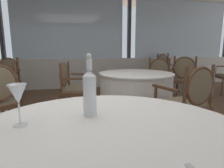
% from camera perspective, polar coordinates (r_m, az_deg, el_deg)
% --- Properties ---
extents(window_wall_far, '(10.91, 0.14, 2.84)m').
position_cam_1_polar(window_wall_far, '(5.39, -12.80, 10.73)').
color(window_wall_far, silver).
rests_on(window_wall_far, ground_plane).
extents(water_bottle, '(0.07, 0.07, 0.33)m').
position_cam_1_polar(water_bottle, '(0.98, -6.97, -2.30)').
color(water_bottle, white).
rests_on(water_bottle, foreground_table).
extents(wine_glass, '(0.08, 0.08, 0.20)m').
position_cam_1_polar(wine_glass, '(0.94, -27.25, -3.07)').
color(wine_glass, white).
rests_on(wine_glass, foreground_table).
extents(background_table_0, '(1.15, 1.15, 0.74)m').
position_cam_1_polar(background_table_0, '(2.94, 7.29, -3.73)').
color(background_table_0, white).
rests_on(background_table_0, ground_plane).
extents(dining_chair_0_0, '(0.61, 0.57, 0.94)m').
position_cam_1_polar(dining_chair_0_0, '(2.18, 22.65, -4.52)').
color(dining_chair_0_0, brown).
rests_on(dining_chair_0_0, ground_plane).
extents(dining_chair_0_1, '(0.66, 0.66, 0.93)m').
position_cam_1_polar(dining_chair_0_1, '(3.82, 13.77, 1.93)').
color(dining_chair_0_1, brown).
rests_on(dining_chair_0_1, ground_plane).
extents(dining_chair_0_2, '(0.56, 0.61, 0.90)m').
position_cam_1_polar(dining_chair_0_2, '(2.98, -12.05, -0.40)').
color(dining_chair_0_2, brown).
rests_on(dining_chair_0_2, ground_plane).
extents(dining_chair_1_1, '(0.62, 0.57, 0.95)m').
position_cam_1_polar(dining_chair_1_1, '(4.13, -30.13, 1.78)').
color(dining_chair_1_1, brown).
rests_on(dining_chair_1_1, ground_plane).
extents(background_table_2, '(1.01, 1.01, 0.74)m').
position_cam_1_polar(background_table_2, '(4.97, 23.55, 1.34)').
color(background_table_2, white).
rests_on(background_table_2, ground_plane).
extents(dining_chair_2_1, '(0.62, 0.57, 0.99)m').
position_cam_1_polar(dining_chair_2_1, '(5.57, 16.13, 4.77)').
color(dining_chair_2_1, brown).
rests_on(dining_chair_2_1, ground_plane).
extents(dining_chair_2_2, '(0.66, 0.66, 0.97)m').
position_cam_1_polar(dining_chair_2_2, '(4.02, 21.73, 2.39)').
color(dining_chair_2_2, brown).
rests_on(dining_chair_2_2, ground_plane).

